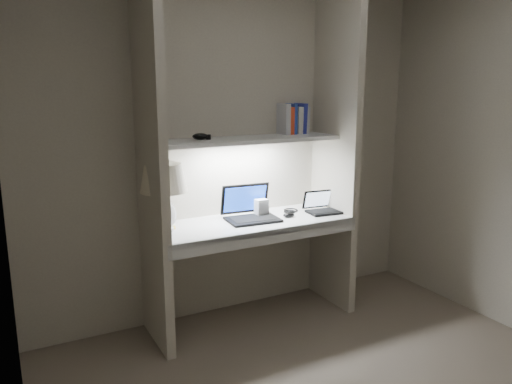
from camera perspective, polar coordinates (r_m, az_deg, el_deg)
back_wall at (r=3.79m, az=-2.38°, el=4.73°), size 3.20×0.01×2.50m
alcove_panel_left at (r=3.27m, az=-11.88°, el=3.31°), size 0.06×0.55×2.50m
alcove_panel_right at (r=3.93m, az=9.07°, el=4.86°), size 0.06×0.55×2.50m
desk at (r=3.64m, az=-0.44°, el=-3.59°), size 1.40×0.55×0.04m
desk_apron at (r=3.43m, az=1.57°, el=-5.11°), size 1.46×0.03×0.10m
shelf at (r=3.61m, az=-1.15°, el=5.98°), size 1.40×0.36×0.03m
strip_light at (r=3.62m, az=-1.15°, el=5.63°), size 0.60×0.04×0.02m
table_lamp at (r=3.37m, az=-10.50°, el=0.68°), size 0.31×0.31×0.46m
laptop_main at (r=3.67m, az=-0.71°, el=-2.24°), size 0.40×0.35×0.25m
laptop_netbook at (r=3.90m, az=7.55°, el=-1.73°), size 0.27×0.24×0.16m
speaker at (r=3.73m, az=0.64°, el=-1.84°), size 0.10×0.07×0.13m
mouse at (r=3.73m, az=3.78°, el=-2.65°), size 0.10×0.07×0.03m
cable_coil at (r=3.92m, az=4.00°, el=-2.08°), size 0.11×0.11×0.01m
sticky_note at (r=3.51m, az=-9.82°, el=-4.05°), size 0.10×0.10×0.00m
book_row at (r=3.93m, az=4.22°, el=8.28°), size 0.22×0.16×0.23m
shelf_box at (r=3.45m, az=-11.30°, el=6.74°), size 0.07×0.05×0.12m
shelf_gadget at (r=3.49m, az=-6.38°, el=6.33°), size 0.13×0.12×0.05m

